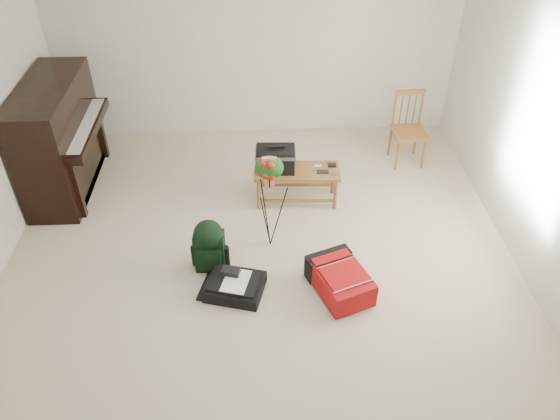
{
  "coord_description": "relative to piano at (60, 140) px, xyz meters",
  "views": [
    {
      "loc": [
        0.0,
        -3.72,
        3.75
      ],
      "look_at": [
        0.19,
        0.35,
        0.51
      ],
      "focal_mm": 35.0,
      "sensor_mm": 36.0,
      "label": 1
    }
  ],
  "objects": [
    {
      "name": "floor",
      "position": [
        2.19,
        -1.6,
        -0.6
      ],
      "size": [
        5.0,
        5.5,
        0.01
      ],
      "primitive_type": "cube",
      "color": "beige",
      "rests_on": "ground"
    },
    {
      "name": "red_suitcase",
      "position": [
        2.9,
        -1.8,
        -0.46
      ],
      "size": [
        0.61,
        0.75,
        0.27
      ],
      "rotation": [
        0.0,
        0.0,
        0.37
      ],
      "color": "#BB081D",
      "rests_on": "floor"
    },
    {
      "name": "wall_back",
      "position": [
        2.19,
        1.15,
        0.65
      ],
      "size": [
        5.0,
        0.04,
        2.5
      ],
      "primitive_type": "cube",
      "color": "silver",
      "rests_on": "floor"
    },
    {
      "name": "bench",
      "position": [
        2.44,
        -0.43,
        -0.1
      ],
      "size": [
        0.94,
        0.41,
        0.71
      ],
      "rotation": [
        0.0,
        0.0,
        -0.04
      ],
      "color": "#925E30",
      "rests_on": "floor"
    },
    {
      "name": "green_backpack",
      "position": [
        1.7,
        -1.47,
        -0.29
      ],
      "size": [
        0.29,
        0.27,
        0.56
      ],
      "rotation": [
        0.0,
        0.0,
        -0.07
      ],
      "color": "black",
      "rests_on": "floor"
    },
    {
      "name": "black_duffel",
      "position": [
        1.94,
        -1.8,
        -0.52
      ],
      "size": [
        0.6,
        0.53,
        0.21
      ],
      "rotation": [
        0.0,
        0.0,
        -0.26
      ],
      "color": "black",
      "rests_on": "floor"
    },
    {
      "name": "piano",
      "position": [
        0.0,
        0.0,
        0.0
      ],
      "size": [
        0.71,
        1.5,
        1.25
      ],
      "color": "black",
      "rests_on": "floor"
    },
    {
      "name": "dining_chair",
      "position": [
        4.0,
        0.33,
        -0.17
      ],
      "size": [
        0.4,
        0.4,
        0.89
      ],
      "rotation": [
        0.0,
        0.0,
        0.06
      ],
      "color": "#925E30",
      "rests_on": "floor"
    },
    {
      "name": "flower_stand",
      "position": [
        2.29,
        -1.16,
        -0.07
      ],
      "size": [
        0.35,
        0.35,
        1.09
      ],
      "rotation": [
        0.0,
        0.0,
        -0.03
      ],
      "color": "black",
      "rests_on": "floor"
    },
    {
      "name": "wall_right",
      "position": [
        4.69,
        -1.6,
        0.65
      ],
      "size": [
        0.04,
        5.5,
        2.5
      ],
      "primitive_type": "cube",
      "color": "silver",
      "rests_on": "floor"
    },
    {
      "name": "ceiling",
      "position": [
        2.19,
        -1.6,
        1.9
      ],
      "size": [
        5.0,
        5.5,
        0.01
      ],
      "primitive_type": "cube",
      "color": "white",
      "rests_on": "wall_back"
    }
  ]
}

